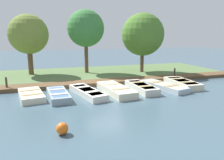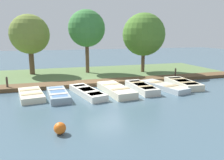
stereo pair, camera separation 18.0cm
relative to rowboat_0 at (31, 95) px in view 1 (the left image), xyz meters
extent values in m
plane|color=#425B6B|center=(-0.83, 4.48, -0.17)|extent=(80.00, 80.00, 0.00)
cube|color=#567042|center=(-5.83, 4.48, -0.09)|extent=(8.00, 24.00, 0.17)
cube|color=brown|center=(-2.21, 4.48, -0.05)|extent=(1.39, 23.78, 0.24)
cube|color=beige|center=(0.00, 0.00, -0.01)|extent=(2.86, 1.57, 0.33)
cube|color=beige|center=(0.00, 0.00, 0.14)|extent=(2.34, 1.24, 0.03)
cube|color=tan|center=(0.51, 0.08, 0.17)|extent=(0.43, 1.11, 0.03)
cube|color=tan|center=(-0.51, -0.08, 0.17)|extent=(0.43, 1.11, 0.03)
cube|color=#8C9EA8|center=(0.46, 1.44, 0.00)|extent=(2.91, 1.18, 0.35)
cube|color=#4C709E|center=(0.46, 1.44, 0.17)|extent=(2.38, 0.93, 0.03)
cube|color=beige|center=(1.01, 1.47, 0.19)|extent=(0.34, 0.95, 0.03)
cube|color=beige|center=(-0.08, 1.41, 0.19)|extent=(0.34, 0.95, 0.03)
cube|color=silver|center=(0.40, 3.09, 0.00)|extent=(3.56, 1.71, 0.35)
cube|color=#994C33|center=(0.40, 3.09, 0.16)|extent=(2.91, 1.36, 0.03)
cube|color=beige|center=(1.04, 3.24, 0.19)|extent=(0.53, 0.93, 0.03)
cube|color=beige|center=(-0.23, 2.95, 0.19)|extent=(0.53, 0.93, 0.03)
cube|color=beige|center=(0.44, 4.83, 0.03)|extent=(3.60, 1.52, 0.40)
cube|color=beige|center=(0.44, 4.83, 0.21)|extent=(2.95, 1.20, 0.03)
cube|color=tan|center=(1.10, 4.89, 0.24)|extent=(0.45, 1.13, 0.03)
cube|color=tan|center=(-0.22, 4.77, 0.24)|extent=(0.45, 1.13, 0.03)
cube|color=beige|center=(0.36, 6.55, 0.03)|extent=(3.14, 1.01, 0.40)
cube|color=#6B7F51|center=(0.36, 6.55, 0.21)|extent=(2.57, 0.79, 0.03)
cube|color=tan|center=(0.95, 6.56, 0.24)|extent=(0.32, 0.92, 0.03)
cube|color=tan|center=(-0.24, 6.55, 0.24)|extent=(0.32, 0.92, 0.03)
cube|color=#B2BCC1|center=(0.36, 8.15, -0.01)|extent=(3.64, 1.91, 0.32)
cube|color=beige|center=(0.36, 8.15, 0.14)|extent=(2.97, 1.52, 0.03)
cube|color=tan|center=(1.00, 8.31, 0.16)|extent=(0.58, 1.07, 0.03)
cube|color=tan|center=(-0.28, 7.99, 0.16)|extent=(0.58, 1.07, 0.03)
cube|color=beige|center=(0.14, 9.74, 0.03)|extent=(3.18, 1.40, 0.40)
cube|color=#4C709E|center=(0.14, 9.74, 0.21)|extent=(2.60, 1.10, 0.03)
cube|color=tan|center=(0.73, 9.70, 0.24)|extent=(0.38, 1.13, 0.03)
cube|color=tan|center=(-0.45, 9.77, 0.24)|extent=(0.38, 1.13, 0.03)
cylinder|color=#47382D|center=(-2.09, -1.49, 0.24)|extent=(0.13, 0.13, 0.82)
sphere|color=#47382D|center=(-2.09, -1.49, 0.67)|extent=(0.11, 0.11, 0.11)
cylinder|color=#47382D|center=(-2.09, 10.60, 0.24)|extent=(0.13, 0.13, 0.82)
sphere|color=#47382D|center=(-2.09, 10.60, 0.67)|extent=(0.11, 0.11, 0.11)
sphere|color=orange|center=(5.18, 1.21, 0.04)|extent=(0.43, 0.43, 0.43)
cylinder|color=brown|center=(-6.97, -0.21, 1.14)|extent=(0.41, 0.41, 2.62)
sphere|color=olive|center=(-6.97, -0.21, 3.33)|extent=(3.23, 3.23, 3.23)
cylinder|color=brown|center=(-6.38, 4.44, 1.39)|extent=(0.32, 0.32, 3.13)
sphere|color=#3D7F3D|center=(-6.38, 4.44, 3.83)|extent=(3.16, 3.16, 3.16)
cylinder|color=brown|center=(-5.28, 9.29, 1.06)|extent=(0.31, 0.31, 2.46)
sphere|color=#4C7A2D|center=(-5.28, 9.29, 3.31)|extent=(3.73, 3.73, 3.73)
camera|label=1|loc=(12.51, 0.67, 3.25)|focal=35.00mm
camera|label=2|loc=(12.56, 0.84, 3.25)|focal=35.00mm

